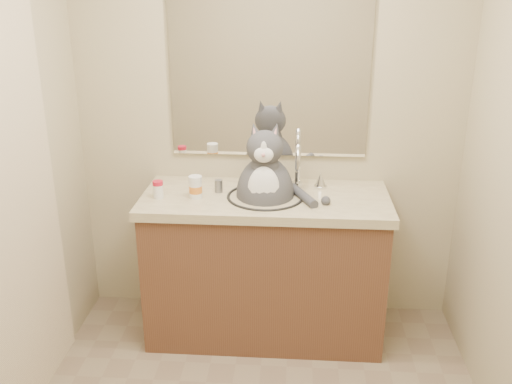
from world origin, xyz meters
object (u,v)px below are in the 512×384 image
Objects in this scene: cat at (265,189)px; grey_canister at (219,186)px; pill_bottle_redcap at (158,189)px; pill_bottle_orange at (196,187)px.

cat is 8.95× the size of grey_canister.
pill_bottle_redcap is 0.79× the size of pill_bottle_orange.
pill_bottle_redcap is 0.20m from pill_bottle_orange.
pill_bottle_orange is (0.20, 0.02, 0.01)m from pill_bottle_redcap.
pill_bottle_redcap is at bearing -172.39° from cat.
pill_bottle_orange is 0.15m from grey_canister.
pill_bottle_orange reaches higher than grey_canister.
pill_bottle_orange is 1.73× the size of grey_canister.
pill_bottle_redcap is at bearing -160.11° from grey_canister.
grey_canister is at bearing 19.89° from pill_bottle_redcap.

